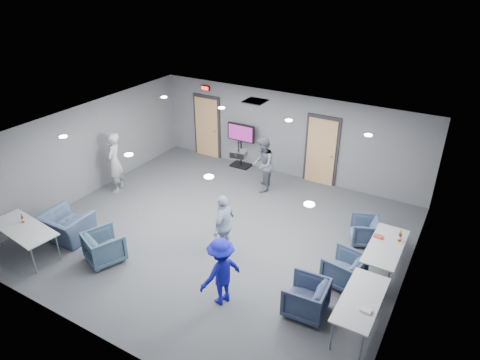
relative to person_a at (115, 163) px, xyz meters
The scene contains 29 objects.
floor 4.03m from the person_a, ahead, with size 9.00×9.00×0.00m, color #34373B.
ceiling 4.30m from the person_a, ahead, with size 9.00×9.00×0.00m, color silver.
wall_back 5.33m from the person_a, 42.77° to the left, with size 9.00×0.02×2.70m, color slate.
wall_front 5.89m from the person_a, 48.40° to the right, with size 9.00×0.02×2.70m, color slate.
wall_left 0.83m from the person_a, 146.83° to the right, with size 0.02×8.00×2.70m, color slate.
wall_right 8.42m from the person_a, ahead, with size 0.02×8.00×2.70m, color slate.
door_left 3.68m from the person_a, 75.82° to the left, with size 1.06×0.17×2.24m.
door_right 6.22m from the person_a, 34.93° to the left, with size 1.06×0.17×2.24m.
exit_sign 3.96m from the person_a, 75.74° to the left, with size 0.32×0.08×0.16m.
hvac_diffuser 4.52m from the person_a, 35.31° to the left, with size 0.60×0.60×0.03m, color black.
downlights 4.30m from the person_a, ahead, with size 6.18×3.78×0.02m.
person_a is the anchor object (origin of this frame).
person_b 4.39m from the person_a, 30.61° to the left, with size 0.83×0.64×1.70m, color slate.
person_c 4.56m from the person_a, 12.72° to the right, with size 0.91×0.38×1.56m, color #9DAECA.
person_d 5.80m from the person_a, 24.71° to the right, with size 0.97×0.56×1.50m, color #161892.
chair_right_a 7.36m from the person_a, ahead, with size 0.71×0.73×0.67m, color #3B4A65.
chair_right_b 7.30m from the person_a, ahead, with size 0.77×0.80×0.73m, color #374760.
chair_right_c 7.15m from the person_a, 15.14° to the right, with size 0.79×0.82×0.74m, color #323C57.
chair_front_a 3.50m from the person_a, 50.22° to the right, with size 0.79×0.82×0.74m, color #374D5F.
chair_front_b 2.67m from the person_a, 73.25° to the right, with size 1.12×0.98×0.73m, color #3C4B68.
table_right_a 7.91m from the person_a, ahead, with size 0.70×1.68×0.73m.
table_right_b 8.09m from the person_a, 12.40° to the right, with size 0.70×1.67×0.73m.
table_front_left 3.43m from the person_a, 83.04° to the right, with size 1.90×0.98×0.73m.
bottle_front 3.25m from the person_a, 85.97° to the right, with size 0.06×0.06×0.23m.
bottle_right 8.13m from the person_a, ahead, with size 0.07×0.07×0.28m.
snack_box 7.68m from the person_a, ahead, with size 0.19×0.13×0.04m, color #CA3B32.
wrapper 8.31m from the person_a, 14.06° to the right, with size 0.19×0.13×0.04m, color silver.
tv_stand 4.12m from the person_a, 54.55° to the left, with size 0.98×0.47×1.50m.
projector 4.78m from the person_a, ahead, with size 0.38×0.36×0.36m.
Camera 1 is at (5.07, -7.64, 6.31)m, focal length 32.00 mm.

